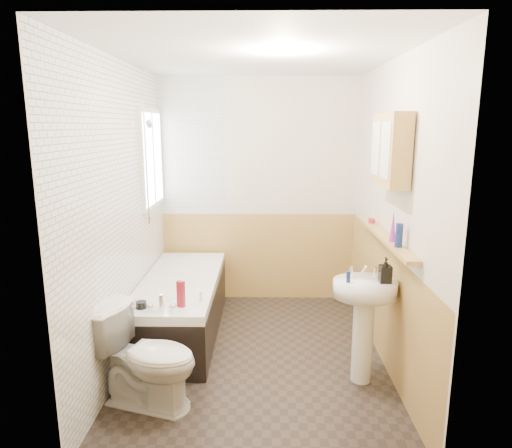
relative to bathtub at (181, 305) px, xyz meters
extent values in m
plane|color=black|center=(0.73, -0.44, -0.29)|extent=(2.80, 2.80, 0.00)
plane|color=white|center=(0.73, -0.44, 2.21)|extent=(2.80, 2.80, 0.00)
cube|color=beige|center=(0.73, 0.97, 0.96)|extent=(2.20, 0.02, 2.50)
cube|color=beige|center=(0.73, -1.85, 0.96)|extent=(2.20, 0.02, 2.50)
cube|color=beige|center=(-0.38, -0.44, 0.96)|extent=(0.02, 2.80, 2.50)
cube|color=beige|center=(1.84, -0.44, 0.96)|extent=(0.02, 2.80, 2.50)
cube|color=tan|center=(1.82, -0.44, 0.21)|extent=(0.01, 2.80, 1.00)
cube|color=tan|center=(0.73, -1.83, 0.21)|extent=(2.20, 0.01, 1.00)
cube|color=tan|center=(0.73, 0.95, 0.21)|extent=(2.20, 0.01, 1.00)
cube|color=white|center=(-0.36, -0.44, 0.96)|extent=(0.01, 2.80, 2.50)
cube|color=white|center=(0.01, 0.95, 1.46)|extent=(0.75, 0.01, 1.50)
cube|color=white|center=(-0.33, 0.51, 1.36)|extent=(0.03, 0.79, 0.99)
cube|color=white|center=(-0.32, 0.51, 1.36)|extent=(0.01, 0.70, 0.90)
cube|color=white|center=(-0.32, 0.51, 1.36)|extent=(0.01, 0.04, 0.90)
cube|color=black|center=(0.00, 0.00, -0.05)|extent=(0.70, 1.79, 0.48)
cube|color=white|center=(0.00, 0.00, 0.23)|extent=(0.70, 1.79, 0.08)
cube|color=white|center=(0.00, 0.00, 0.22)|extent=(0.56, 1.65, 0.04)
cylinder|color=silver|center=(0.00, -0.79, 0.34)|extent=(0.04, 0.04, 0.14)
sphere|color=silver|center=(-0.09, -0.79, 0.31)|extent=(0.06, 0.06, 0.06)
sphere|color=silver|center=(0.09, -0.79, 0.31)|extent=(0.06, 0.06, 0.06)
cylinder|color=silver|center=(-0.32, 0.19, 1.33)|extent=(0.02, 0.02, 1.14)
cylinder|color=silver|center=(-0.32, 0.19, 0.81)|extent=(0.04, 0.04, 0.02)
cylinder|color=silver|center=(-0.32, 0.19, 1.85)|extent=(0.04, 0.04, 0.02)
cylinder|color=silver|center=(-0.27, 0.19, 1.71)|extent=(0.06, 0.08, 0.08)
imported|color=white|center=(-0.03, -1.17, 0.08)|extent=(0.84, 0.62, 0.73)
cylinder|color=white|center=(1.57, -0.82, 0.05)|extent=(0.16, 0.16, 0.67)
ellipsoid|color=white|center=(1.57, -0.82, 0.48)|extent=(0.49, 0.39, 0.13)
cylinder|color=silver|center=(1.48, -0.73, 0.58)|extent=(0.03, 0.03, 0.08)
cylinder|color=silver|center=(1.66, -0.73, 0.58)|extent=(0.03, 0.03, 0.08)
cylinder|color=silver|center=(1.57, -0.75, 0.61)|extent=(0.02, 0.11, 0.09)
cube|color=tan|center=(1.77, -0.52, 0.81)|extent=(0.10, 1.52, 0.03)
cube|color=tan|center=(1.75, -0.65, 1.51)|extent=(0.15, 0.60, 0.54)
cube|color=silver|center=(1.67, -0.79, 1.51)|extent=(0.01, 0.23, 0.41)
cube|color=silver|center=(1.67, -0.50, 1.51)|extent=(0.01, 0.23, 0.41)
cylinder|color=navy|center=(1.77, -0.92, 0.92)|extent=(0.07, 0.07, 0.18)
cone|color=purple|center=(1.77, -0.75, 0.95)|extent=(0.06, 0.06, 0.24)
cylinder|color=maroon|center=(1.77, -0.08, 0.85)|extent=(0.08, 0.08, 0.04)
imported|color=black|center=(1.70, -0.86, 0.59)|extent=(0.09, 0.19, 0.09)
cylinder|color=navy|center=(1.43, -0.87, 0.59)|extent=(0.03, 0.03, 0.09)
cube|color=maroon|center=(0.14, -0.69, 0.37)|extent=(0.07, 0.05, 0.22)
cylinder|color=black|center=(-0.18, -0.73, 0.29)|extent=(0.11, 0.11, 0.05)
cylinder|color=silver|center=(0.28, -0.55, 0.30)|extent=(0.03, 0.03, 0.07)
camera|label=1|loc=(0.80, -4.12, 1.69)|focal=32.00mm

